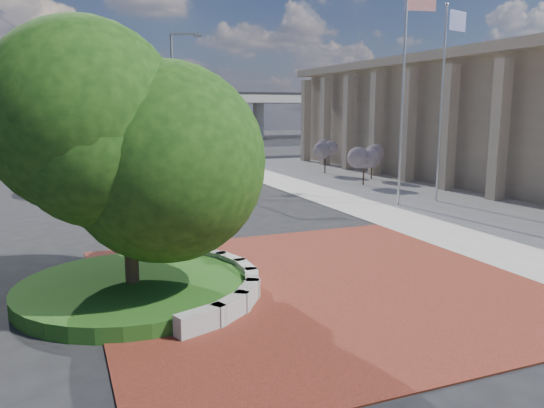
% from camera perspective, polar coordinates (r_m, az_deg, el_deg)
% --- Properties ---
extents(ground, '(200.00, 200.00, 0.00)m').
position_cam_1_polar(ground, '(16.29, 3.16, -7.57)').
color(ground, black).
rests_on(ground, ground).
extents(plaza, '(12.00, 12.00, 0.04)m').
position_cam_1_polar(plaza, '(15.43, 4.76, -8.54)').
color(plaza, maroon).
rests_on(plaza, ground).
extents(sidewalk, '(20.00, 50.00, 0.04)m').
position_cam_1_polar(sidewalk, '(33.38, 20.99, 1.00)').
color(sidewalk, '#9E9B93').
rests_on(sidewalk, ground).
extents(planter_wall, '(2.96, 6.77, 0.54)m').
position_cam_1_polar(planter_wall, '(15.30, -6.13, -7.74)').
color(planter_wall, '#9E9B93').
rests_on(planter_wall, ground).
extents(grass_bed, '(6.10, 6.10, 0.40)m').
position_cam_1_polar(grass_bed, '(14.90, -14.73, -8.82)').
color(grass_bed, '#1E4212').
rests_on(grass_bed, ground).
extents(overpass, '(90.00, 12.00, 7.50)m').
position_cam_1_polar(overpass, '(84.27, -18.04, 10.79)').
color(overpass, '#9E9B93').
rests_on(overpass, ground).
extents(tree_planter, '(5.20, 5.20, 6.33)m').
position_cam_1_polar(tree_planter, '(14.17, -15.38, 4.80)').
color(tree_planter, '#38281C').
rests_on(tree_planter, ground).
extents(tree_street, '(4.40, 4.40, 5.45)m').
position_cam_1_polar(tree_street, '(32.17, -17.46, 6.66)').
color(tree_street, '#38281C').
rests_on(tree_street, ground).
extents(post_clock, '(1.18, 1.18, 4.53)m').
position_cam_1_polar(post_clock, '(17.21, -7.89, 1.83)').
color(post_clock, black).
rests_on(post_clock, ground).
extents(parked_car, '(3.57, 5.29, 1.67)m').
position_cam_1_polar(parked_car, '(52.85, -15.03, 5.38)').
color(parked_car, '#5A0C15').
rests_on(parked_car, ground).
extents(flagpole_a, '(1.75, 0.32, 11.24)m').
position_cam_1_polar(flagpole_a, '(28.06, 13.89, 11.53)').
color(flagpole_a, silver).
rests_on(flagpole_a, ground).
extents(flagpole_b, '(1.58, 0.46, 10.30)m').
position_cam_1_polar(flagpole_b, '(29.70, 17.77, 10.33)').
color(flagpole_b, silver).
rests_on(flagpole_b, ground).
extents(street_lamp_near, '(2.25, 0.90, 10.30)m').
position_cam_1_polar(street_lamp_near, '(39.98, -10.25, 11.59)').
color(street_lamp_near, slate).
rests_on(street_lamp_near, ground).
extents(street_lamp_far, '(2.20, 0.59, 9.88)m').
position_cam_1_polar(street_lamp_far, '(55.67, -16.08, 10.67)').
color(street_lamp_far, slate).
rests_on(street_lamp_far, ground).
extents(shrub_near, '(1.20, 1.20, 2.20)m').
position_cam_1_polar(shrub_near, '(35.11, 9.86, 4.54)').
color(shrub_near, '#38281C').
rests_on(shrub_near, ground).
extents(shrub_mid, '(1.20, 1.20, 2.20)m').
position_cam_1_polar(shrub_mid, '(38.35, 10.71, 4.99)').
color(shrub_mid, '#38281C').
rests_on(shrub_mid, ground).
extents(shrub_far, '(1.20, 1.20, 2.20)m').
position_cam_1_polar(shrub_far, '(41.15, 5.74, 5.46)').
color(shrub_far, '#38281C').
rests_on(shrub_far, ground).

